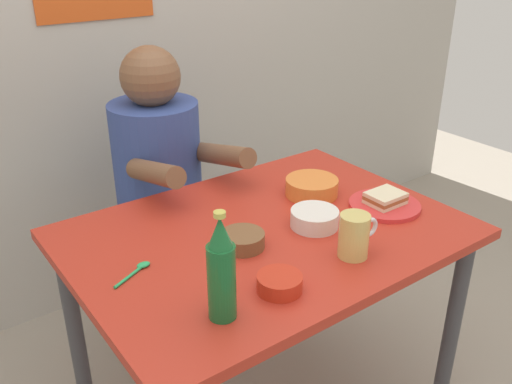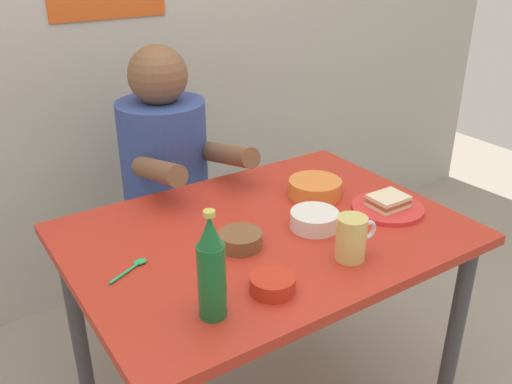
# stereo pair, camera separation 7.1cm
# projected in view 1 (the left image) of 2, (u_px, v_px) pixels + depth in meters

# --- Properties ---
(dining_table) EXTENTS (1.10, 0.80, 0.74)m
(dining_table) POSITION_uv_depth(u_px,v_px,m) (266.00, 257.00, 1.63)
(dining_table) COLOR #B72D1E
(dining_table) RESTS_ON ground
(stool) EXTENTS (0.34, 0.34, 0.45)m
(stool) POSITION_uv_depth(u_px,v_px,m) (165.00, 254.00, 2.20)
(stool) COLOR #4C4C51
(stool) RESTS_ON ground
(person_seated) EXTENTS (0.33, 0.56, 0.72)m
(person_seated) POSITION_uv_depth(u_px,v_px,m) (158.00, 158.00, 2.02)
(person_seated) COLOR #33478C
(person_seated) RESTS_ON stool
(plate_orange) EXTENTS (0.22, 0.22, 0.01)m
(plate_orange) POSITION_uv_depth(u_px,v_px,m) (385.00, 205.00, 1.71)
(plate_orange) COLOR red
(plate_orange) RESTS_ON dining_table
(sandwich) EXTENTS (0.11, 0.09, 0.04)m
(sandwich) POSITION_uv_depth(u_px,v_px,m) (385.00, 198.00, 1.70)
(sandwich) COLOR beige
(sandwich) RESTS_ON plate_orange
(beer_mug) EXTENTS (0.13, 0.08, 0.12)m
(beer_mug) POSITION_uv_depth(u_px,v_px,m) (355.00, 235.00, 1.44)
(beer_mug) COLOR #D1BC66
(beer_mug) RESTS_ON dining_table
(beer_bottle) EXTENTS (0.06, 0.06, 0.26)m
(beer_bottle) POSITION_uv_depth(u_px,v_px,m) (221.00, 271.00, 1.18)
(beer_bottle) COLOR #19602D
(beer_bottle) RESTS_ON dining_table
(soup_bowl_orange) EXTENTS (0.17, 0.17, 0.05)m
(soup_bowl_orange) POSITION_uv_depth(u_px,v_px,m) (312.00, 186.00, 1.79)
(soup_bowl_orange) COLOR orange
(soup_bowl_orange) RESTS_ON dining_table
(rice_bowl_white) EXTENTS (0.14, 0.14, 0.05)m
(rice_bowl_white) POSITION_uv_depth(u_px,v_px,m) (315.00, 218.00, 1.60)
(rice_bowl_white) COLOR silver
(rice_bowl_white) RESTS_ON dining_table
(sauce_bowl_chili) EXTENTS (0.11, 0.11, 0.04)m
(sauce_bowl_chili) POSITION_uv_depth(u_px,v_px,m) (280.00, 282.00, 1.31)
(sauce_bowl_chili) COLOR red
(sauce_bowl_chili) RESTS_ON dining_table
(condiment_bowl_brown) EXTENTS (0.12, 0.12, 0.04)m
(condiment_bowl_brown) POSITION_uv_depth(u_px,v_px,m) (243.00, 239.00, 1.49)
(condiment_bowl_brown) COLOR brown
(condiment_bowl_brown) RESTS_ON dining_table
(spoon) EXTENTS (0.12, 0.06, 0.01)m
(spoon) POSITION_uv_depth(u_px,v_px,m) (138.00, 269.00, 1.39)
(spoon) COLOR #26A559
(spoon) RESTS_ON dining_table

